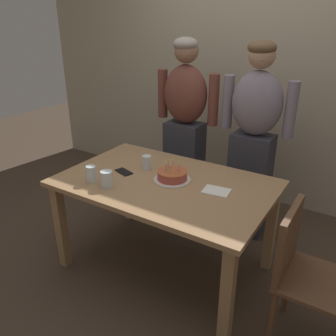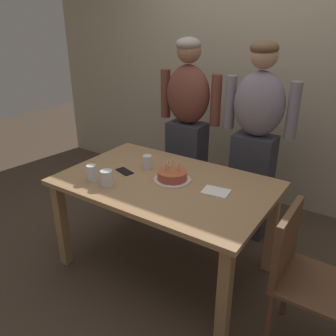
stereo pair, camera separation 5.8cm
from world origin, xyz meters
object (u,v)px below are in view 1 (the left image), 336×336
Objects in this scene: water_glass_near at (91,174)px; dining_chair at (302,268)px; water_glass_far at (107,179)px; person_woman_cardigan at (253,140)px; water_glass_side at (147,162)px; napkin_stack at (216,191)px; person_man_bearded at (185,128)px; cell_phone at (124,172)px; birthday_cake at (172,176)px.

dining_chair is at bearing 5.26° from water_glass_near.
person_woman_cardigan is (0.64, 1.10, 0.08)m from water_glass_far.
person_woman_cardigan reaches higher than water_glass_side.
napkin_stack is at bearing 22.09° from water_glass_near.
water_glass_far reaches higher than napkin_stack.
cell_phone is at bearing 87.43° from person_man_bearded.
birthday_cake is 0.39m from cell_phone.
water_glass_far is 0.07× the size of person_man_bearded.
person_man_bearded is (-0.68, 0.77, 0.13)m from napkin_stack.
water_glass_near is at bearing 95.26° from dining_chair.
person_man_bearded is at bearing 83.28° from water_glass_near.
person_woman_cardigan reaches higher than dining_chair.
water_glass_side is at bearing 174.03° from napkin_stack.
water_glass_side is (0.05, 0.39, -0.00)m from water_glass_far.
cell_phone is (-0.05, 0.25, -0.05)m from water_glass_far.
water_glass_side is at bearing 95.47° from person_man_bearded.
person_man_bearded reaches higher than water_glass_far.
birthday_cake is at bearing 34.05° from water_glass_near.
dining_chair is (1.25, -0.26, -0.28)m from water_glass_side.
birthday_cake reaches higher than water_glass_far.
napkin_stack is 0.20× the size of dining_chair.
dining_chair is (0.67, -0.97, -0.36)m from person_woman_cardigan.
napkin_stack is 1.04m from person_man_bearded.
birthday_cake is at bearing -178.19° from napkin_stack.
person_man_bearded reaches higher than water_glass_near.
water_glass_side is 0.71m from person_man_bearded.
water_glass_near reaches higher than water_glass_far.
person_woman_cardigan is (0.58, 0.70, 0.08)m from water_glass_side.
person_woman_cardigan is at bearing 68.50° from cell_phone.
person_man_bearded is (-0.07, 0.70, 0.08)m from water_glass_side.
napkin_stack is at bearing 26.15° from water_glass_far.
cell_phone is at bearing 85.26° from dining_chair.
person_man_bearded reaches higher than napkin_stack.
water_glass_near is 1.04× the size of water_glass_far.
person_woman_cardigan is (0.65, 0.00, 0.00)m from person_man_bearded.
water_glass_near is 0.88m from napkin_stack.
birthday_cake is 2.51× the size of water_glass_side.
water_glass_side reaches higher than napkin_stack.
cell_phone is 0.86m from person_man_bearded.
cell_phone is 0.73m from napkin_stack.
cell_phone is (-0.38, -0.07, -0.03)m from birthday_cake.
water_glass_near is at bearing -157.91° from napkin_stack.
birthday_cake is at bearing -15.27° from water_glass_side.
birthday_cake is at bearing 43.98° from water_glass_far.
water_glass_near is 0.67× the size of napkin_stack.
person_woman_cardigan reaches higher than napkin_stack.
cell_phone is at bearing 101.71° from water_glass_far.
napkin_stack is at bearing 1.81° from birthday_cake.
birthday_cake is 0.30× the size of dining_chair.
cell_phone is at bearing 51.04° from person_woman_cardigan.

